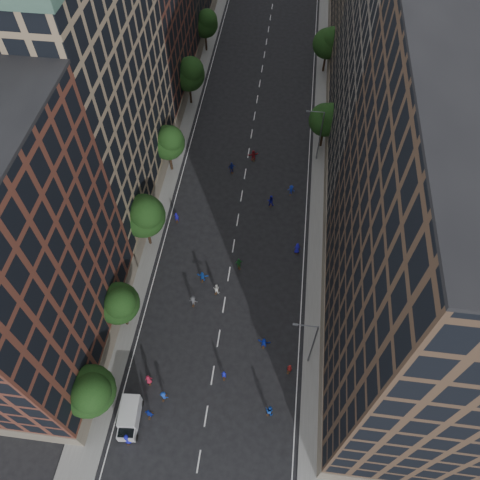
{
  "coord_description": "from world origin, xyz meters",
  "views": [
    {
      "loc": [
        5.34,
        -8.94,
        51.62
      ],
      "look_at": [
        0.93,
        26.63,
        2.0
      ],
      "focal_mm": 35.0,
      "sensor_mm": 36.0,
      "label": 1
    }
  ],
  "objects_px": {
    "skater_2": "(269,410)",
    "streetlamp_far": "(319,133)",
    "skater_1": "(224,375)",
    "streetlamp_near": "(311,342)",
    "skater_0": "(127,439)",
    "cargo_van": "(129,417)"
  },
  "relations": [
    {
      "from": "streetlamp_far",
      "to": "skater_0",
      "type": "height_order",
      "value": "streetlamp_far"
    },
    {
      "from": "cargo_van",
      "to": "skater_2",
      "type": "xyz_separation_m",
      "value": [
        14.47,
        2.58,
        -0.27
      ]
    },
    {
      "from": "streetlamp_near",
      "to": "streetlamp_far",
      "type": "distance_m",
      "value": 33.0
    },
    {
      "from": "skater_0",
      "to": "skater_1",
      "type": "height_order",
      "value": "skater_0"
    },
    {
      "from": "streetlamp_near",
      "to": "skater_2",
      "type": "relative_size",
      "value": 4.81
    },
    {
      "from": "streetlamp_near",
      "to": "skater_1",
      "type": "distance_m",
      "value": 10.51
    },
    {
      "from": "streetlamp_far",
      "to": "skater_1",
      "type": "distance_m",
      "value": 37.44
    },
    {
      "from": "streetlamp_far",
      "to": "streetlamp_near",
      "type": "bearing_deg",
      "value": -90.0
    },
    {
      "from": "streetlamp_near",
      "to": "skater_0",
      "type": "xyz_separation_m",
      "value": [
        -17.87,
        -11.0,
        -4.23
      ]
    },
    {
      "from": "skater_0",
      "to": "skater_2",
      "type": "height_order",
      "value": "skater_2"
    },
    {
      "from": "streetlamp_near",
      "to": "streetlamp_far",
      "type": "bearing_deg",
      "value": 90.0
    },
    {
      "from": "streetlamp_far",
      "to": "skater_0",
      "type": "bearing_deg",
      "value": -112.11
    },
    {
      "from": "skater_1",
      "to": "skater_2",
      "type": "relative_size",
      "value": 0.85
    },
    {
      "from": "cargo_van",
      "to": "skater_2",
      "type": "height_order",
      "value": "cargo_van"
    },
    {
      "from": "streetlamp_near",
      "to": "streetlamp_far",
      "type": "relative_size",
      "value": 1.0
    },
    {
      "from": "cargo_van",
      "to": "skater_2",
      "type": "relative_size",
      "value": 2.37
    },
    {
      "from": "skater_1",
      "to": "skater_2",
      "type": "xyz_separation_m",
      "value": [
        5.34,
        -3.25,
        0.14
      ]
    },
    {
      "from": "streetlamp_near",
      "to": "cargo_van",
      "type": "xyz_separation_m",
      "value": [
        -18.18,
        -8.9,
        -3.96
      ]
    },
    {
      "from": "skater_2",
      "to": "streetlamp_far",
      "type": "bearing_deg",
      "value": -70.98
    },
    {
      "from": "skater_1",
      "to": "skater_0",
      "type": "bearing_deg",
      "value": 34.64
    },
    {
      "from": "streetlamp_far",
      "to": "skater_2",
      "type": "bearing_deg",
      "value": -95.39
    },
    {
      "from": "skater_0",
      "to": "streetlamp_near",
      "type": "bearing_deg",
      "value": -151.21
    }
  ]
}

